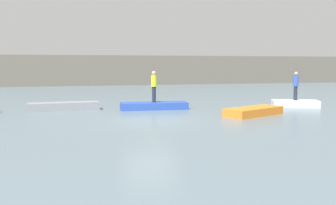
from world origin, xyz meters
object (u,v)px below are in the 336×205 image
person_hiviz_shirt (154,85)px  person_blue_shirt (296,84)px  rowboat_orange (254,111)px  rowboat_white (295,104)px  rowboat_blue (154,106)px  rowboat_grey (64,106)px

person_hiviz_shirt → person_blue_shirt: bearing=-6.6°
rowboat_orange → person_hiviz_shirt: 5.92m
rowboat_orange → person_blue_shirt: 5.17m
rowboat_orange → person_blue_shirt: (4.23, 2.72, 1.18)m
rowboat_white → person_hiviz_shirt: bearing=-165.7°
rowboat_orange → person_blue_shirt: size_ratio=1.92×
person_hiviz_shirt → rowboat_blue: bearing=90.0°
rowboat_grey → rowboat_white: rowboat_grey is taller
rowboat_white → person_hiviz_shirt: 8.81m
rowboat_white → person_hiviz_shirt: person_hiviz_shirt is taller
rowboat_white → person_blue_shirt: (-0.00, 0.00, 1.18)m
rowboat_white → person_blue_shirt: bearing=-159.1°
rowboat_orange → person_hiviz_shirt: bearing=115.4°
rowboat_grey → person_blue_shirt: 13.89m
rowboat_white → person_blue_shirt: person_blue_shirt is taller
rowboat_blue → person_blue_shirt: size_ratio=2.23×
rowboat_grey → rowboat_white: 13.84m
rowboat_grey → person_blue_shirt: size_ratio=2.24×
person_blue_shirt → rowboat_grey: bearing=172.8°
rowboat_grey → person_hiviz_shirt: (5.06, -0.73, 1.20)m
rowboat_blue → person_blue_shirt: bearing=-3.4°
person_hiviz_shirt → person_blue_shirt: size_ratio=1.04×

